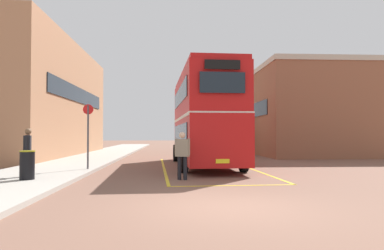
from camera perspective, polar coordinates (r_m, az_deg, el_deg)
ground_plane at (r=22.63m, az=-0.16°, el=-5.61°), size 135.60×135.60×0.00m
sidewalk_left at (r=25.54m, az=-15.24°, el=-4.92°), size 4.00×57.60×0.14m
brick_building_left at (r=28.96m, az=-22.44°, el=3.57°), size 5.31×18.59×8.23m
depot_building_right at (r=33.18m, az=16.49°, el=1.71°), size 9.09×16.90×6.85m
double_decker_bus at (r=18.66m, az=1.92°, el=1.22°), size 3.19×10.37×4.75m
single_deck_bus at (r=34.62m, az=4.77°, el=-1.44°), size 2.87×8.08×3.02m
pedestrian_boarding at (r=13.02m, az=-1.55°, el=-4.29°), size 0.55×0.37×1.73m
pedestrian_waiting_near at (r=14.09m, az=-24.61°, el=-3.41°), size 0.34×0.56×1.71m
litter_bin at (r=13.22m, az=-24.64°, el=-5.77°), size 0.50×0.50×0.96m
bus_stop_sign at (r=16.24m, az=-16.14°, el=-0.79°), size 0.44×0.08×2.80m
bay_marking_yellow at (r=16.82m, az=2.66°, el=-7.05°), size 4.78×12.45×0.01m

